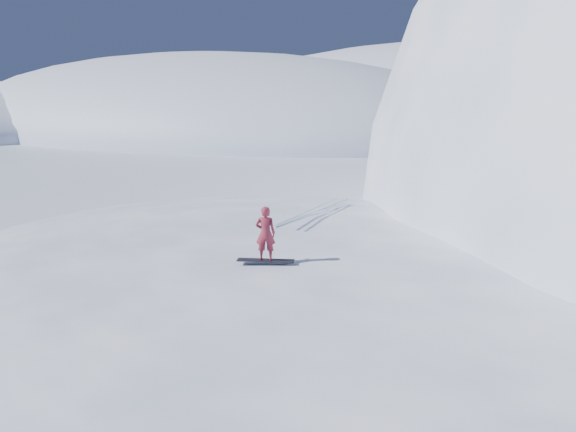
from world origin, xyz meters
name	(u,v)px	position (x,y,z in m)	size (l,w,h in m)	color
ground	(265,325)	(0.00, 0.00, 0.00)	(400.00, 400.00, 0.00)	white
near_ridge	(346,304)	(1.00, 3.00, 0.00)	(36.00, 28.00, 4.80)	white
far_ridge_a	(190,130)	(-70.00, 60.00, 0.00)	(120.00, 70.00, 28.00)	white
far_ridge_c	(449,124)	(-40.00, 110.00, 0.00)	(140.00, 90.00, 36.00)	white
wind_bumps	(293,301)	(-0.56, 2.12, 0.00)	(16.00, 14.40, 1.00)	white
snowboard	(266,260)	(0.77, -0.84, 2.41)	(1.60, 0.30, 0.03)	black
snowboarder	(265,233)	(0.77, -0.84, 3.19)	(0.55, 0.36, 1.52)	maroon
vapor_plume	(150,146)	(-50.52, 35.35, 0.00)	(9.86, 7.89, 6.90)	white
board_tracks	(319,212)	(-1.82, 5.39, 2.42)	(2.51, 5.96, 0.04)	silver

